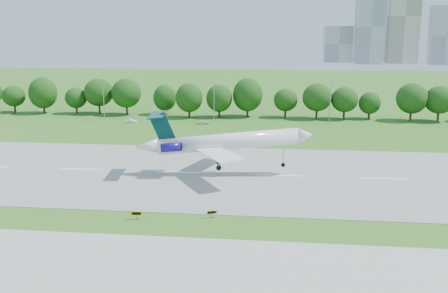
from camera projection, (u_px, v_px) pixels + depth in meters
ground at (278, 224)px, 72.65m from camera, size 600.00×600.00×0.00m
runway at (278, 176)px, 96.85m from camera, size 400.00×45.00×0.08m
taxiway at (277, 284)px, 55.21m from camera, size 400.00×23.00×0.08m
tree_line at (280, 99)px, 160.34m from camera, size 288.40×8.40×10.40m
light_poles at (271, 103)px, 150.89m from camera, size 175.90×0.25×12.19m
skyline at (397, 28)px, 433.31m from camera, size 127.00×52.00×80.00m
airliner at (219, 141)px, 96.42m from camera, size 34.59×24.95×11.00m
taxi_sign_left at (137, 213)px, 74.21m from camera, size 1.79×0.37×1.25m
taxi_sign_centre at (212, 212)px, 74.85m from camera, size 1.63×0.72×1.16m
service_vehicle_a at (131, 121)px, 153.16m from camera, size 3.40×1.44×1.09m
service_vehicle_b at (203, 122)px, 150.69m from camera, size 3.85×2.38×1.22m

